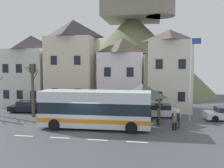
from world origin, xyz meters
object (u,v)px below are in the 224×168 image
townhouse_00 (32,71)px  transit_bus (95,110)px  parked_car_03 (61,109)px  hilltop_castle (132,50)px  pedestrian_02 (150,115)px  townhouse_01 (74,64)px  parked_car_01 (160,111)px  bus_shelter (143,91)px  pedestrian_03 (178,118)px  public_bench (135,113)px  flagpole (191,74)px  townhouse_03 (169,70)px  pedestrian_01 (174,121)px  pedestrian_00 (159,116)px  townhouse_02 (122,73)px  parked_car_00 (28,107)px  bare_tree_02 (33,90)px

townhouse_00 → transit_bus: bearing=-42.9°
transit_bus → parked_car_03: (-5.35, 5.30, -1.04)m
hilltop_castle → pedestrian_02: size_ratio=21.41×
parked_car_03 → townhouse_01: bearing=85.5°
hilltop_castle → parked_car_01: hilltop_castle is taller
townhouse_00 → parked_car_01: size_ratio=2.30×
bus_shelter → pedestrian_03: bearing=-31.4°
parked_car_01 → public_bench: 2.72m
townhouse_01 → parked_car_03: bearing=-87.0°
bus_shelter → flagpole: flagpole is taller
townhouse_03 → pedestrian_01: (-0.00, -9.91, -4.18)m
parked_car_01 → pedestrian_00: (-0.20, -3.52, 0.15)m
townhouse_02 → townhouse_03: bearing=-6.0°
hilltop_castle → parked_car_00: size_ratio=7.81×
townhouse_01 → pedestrian_03: bearing=-35.9°
pedestrian_01 → flagpole: (1.84, 3.79, 3.93)m
pedestrian_02 → bare_tree_02: 12.85m
parked_car_03 → pedestrian_02: 10.59m
pedestrian_03 → flagpole: (1.48, 2.99, 3.84)m
townhouse_01 → hilltop_castle: size_ratio=0.36×
townhouse_03 → parked_car_03: (-12.24, -5.22, -4.35)m
parked_car_00 → parked_car_03: (4.50, -0.74, 0.01)m
parked_car_01 → pedestrian_03: (1.48, -4.57, 0.22)m
pedestrian_02 → public_bench: (-1.65, 3.24, -0.43)m
townhouse_03 → bus_shelter: bearing=-112.1°
townhouse_03 → pedestrian_01: 10.76m
townhouse_02 → pedestrian_03: (6.30, -9.73, -3.66)m
parked_car_00 → pedestrian_03: pedestrian_03 is taller
parked_car_00 → pedestrian_00: 15.83m
parked_car_03 → public_bench: size_ratio=2.69×
townhouse_02 → pedestrian_03: bearing=-57.1°
townhouse_00 → pedestrian_02: (16.62, -8.85, -3.95)m
pedestrian_03 → flagpole: 5.09m
townhouse_02 → parked_car_03: townhouse_02 is taller
townhouse_00 → townhouse_03: bearing=-1.5°
transit_bus → public_bench: 6.35m
parked_car_03 → bare_tree_02: size_ratio=0.83×
townhouse_03 → pedestrian_03: (0.35, -9.11, -4.10)m
pedestrian_01 → public_bench: (-3.78, 4.79, -0.33)m
townhouse_01 → transit_bus: (5.64, -10.72, -4.12)m
pedestrian_01 → pedestrian_02: pedestrian_02 is taller
townhouse_02 → pedestrian_03: townhouse_02 is taller
townhouse_00 → townhouse_01: (6.23, -0.29, 0.95)m
pedestrian_02 → bare_tree_02: bearing=173.3°
townhouse_02 → pedestrian_00: townhouse_02 is taller
parked_car_00 → pedestrian_02: (14.61, -3.87, 0.27)m
pedestrian_03 → hilltop_castle: bearing=103.6°
transit_bus → pedestrian_01: (6.88, 0.61, -0.88)m
parked_car_01 → townhouse_03: bearing=69.6°
townhouse_02 → parked_car_01: size_ratio=2.15×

